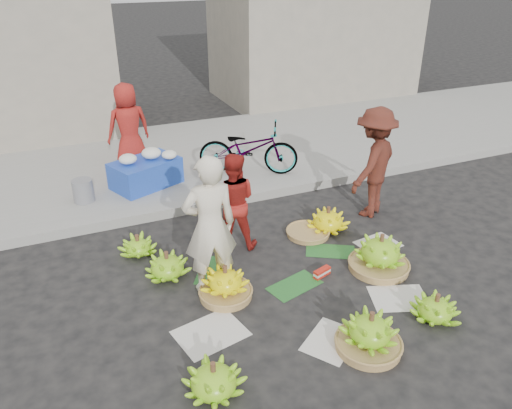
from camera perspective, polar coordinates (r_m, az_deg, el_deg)
name	(u,v)px	position (r m, az deg, el deg)	size (l,w,h in m)	color
ground	(294,275)	(6.28, 4.40, -8.04)	(80.00, 80.00, 0.00)	black
curb	(231,199)	(7.98, -2.86, 0.69)	(40.00, 0.25, 0.15)	gray
sidewalk	(193,156)	(9.82, -7.25, 5.54)	(40.00, 4.00, 0.12)	gray
building_right	(315,0)	(14.12, 6.78, 22.19)	(5.00, 3.00, 5.00)	gray
newspaper_scatter	(327,313)	(5.72, 8.17, -12.15)	(3.20, 1.80, 0.00)	silver
banana_leaves	(280,268)	(6.38, 2.77, -7.29)	(2.00, 1.00, 0.00)	#1C5621
banana_bunch_0	(225,284)	(5.81, -3.51, -9.04)	(0.66, 0.66, 0.43)	olive
banana_bunch_1	(214,380)	(4.74, -4.86, -19.38)	(0.68, 0.68, 0.36)	#6ABC1A
banana_bunch_2	(370,333)	(5.24, 12.87, -14.17)	(0.70, 0.70, 0.45)	olive
banana_bunch_3	(435,309)	(5.84, 19.82, -11.13)	(0.56, 0.56, 0.33)	#6ABC1A
banana_bunch_4	(380,254)	(6.44, 13.99, -5.50)	(0.75, 0.75, 0.50)	olive
banana_bunch_5	(328,220)	(7.22, 8.22, -1.74)	(0.66, 0.66, 0.37)	#FFF70C
banana_bunch_6	(167,266)	(6.24, -10.11, -6.92)	(0.68, 0.68, 0.36)	#6ABC1A
banana_bunch_7	(138,246)	(6.77, -13.34, -4.67)	(0.47, 0.47, 0.30)	#6ABC1A
basket_spare	(308,233)	(7.12, 5.95, -3.24)	(0.60, 0.60, 0.07)	olive
incense_stack	(322,272)	(6.26, 7.56, -7.68)	(0.24, 0.08, 0.10)	red
vendor_cream	(210,226)	(5.61, -5.30, -2.47)	(0.62, 0.41, 1.69)	#ECE0C6
vendor_red	(233,202)	(6.54, -2.69, 0.34)	(0.65, 0.51, 1.34)	#AF241A
man_striped	(373,163)	(7.54, 13.28, 4.66)	(1.07, 0.62, 1.66)	maroon
flower_table	(146,171)	(8.42, -12.47, 3.74)	(1.23, 1.02, 0.62)	#1A3CAD
grey_bucket	(83,191)	(8.16, -19.15, 1.50)	(0.31, 0.31, 0.36)	slate
flower_vendor	(128,127)	(9.05, -14.37, 8.60)	(0.75, 0.49, 1.52)	#AF241A
bicycle	(248,149)	(8.65, -0.88, 6.41)	(1.71, 0.60, 0.90)	gray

